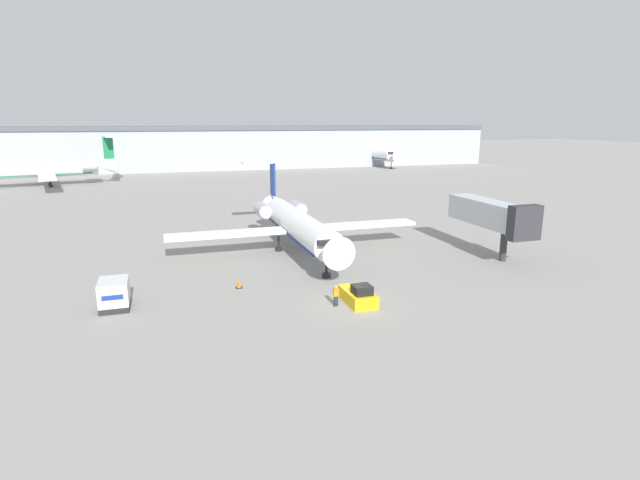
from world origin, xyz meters
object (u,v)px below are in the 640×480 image
(airplane_parked_far_left, at_px, (370,152))
(airplane_parked_far_right, at_px, (44,169))
(pushback_tug, at_px, (358,295))
(jet_bridge, at_px, (492,214))
(airplane_main, at_px, (297,223))
(luggage_cart, at_px, (114,294))
(worker_near_tug, at_px, (336,295))
(traffic_cone_left, at_px, (239,284))

(airplane_parked_far_left, relative_size, airplane_parked_far_right, 1.06)
(pushback_tug, distance_m, jet_bridge, 21.17)
(airplane_main, xyz_separation_m, pushback_tug, (0.28, -17.10, -2.50))
(pushback_tug, relative_size, airplane_parked_far_right, 0.12)
(airplane_main, bearing_deg, luggage_cart, -145.23)
(luggage_cart, bearing_deg, worker_near_tug, -16.53)
(traffic_cone_left, distance_m, airplane_parked_far_left, 125.28)
(traffic_cone_left, distance_m, airplane_parked_far_right, 87.13)
(worker_near_tug, xyz_separation_m, airplane_parked_far_left, (53.61, 116.53, 3.27))
(pushback_tug, height_order, airplane_parked_far_left, airplane_parked_far_left)
(pushback_tug, bearing_deg, worker_near_tug, -175.97)
(airplane_main, height_order, airplane_parked_far_left, airplane_parked_far_left)
(worker_near_tug, bearing_deg, luggage_cart, 163.47)
(airplane_parked_far_left, bearing_deg, airplane_parked_far_right, -162.67)
(pushback_tug, xyz_separation_m, worker_near_tug, (-1.89, -0.13, 0.26))
(worker_near_tug, xyz_separation_m, traffic_cone_left, (-6.48, 6.67, -0.51))
(pushback_tug, relative_size, jet_bridge, 0.33)
(airplane_main, distance_m, jet_bridge, 20.75)
(airplane_parked_far_left, bearing_deg, worker_near_tug, -114.70)
(airplane_parked_far_right, bearing_deg, pushback_tug, -66.76)
(luggage_cart, distance_m, worker_near_tug, 16.97)
(worker_near_tug, distance_m, airplane_parked_far_right, 95.66)
(airplane_main, relative_size, jet_bridge, 2.36)
(pushback_tug, height_order, worker_near_tug, pushback_tug)
(worker_near_tug, bearing_deg, airplane_main, 84.67)
(pushback_tug, height_order, airplane_parked_far_right, airplane_parked_far_right)
(pushback_tug, distance_m, airplane_parked_far_right, 96.28)
(jet_bridge, bearing_deg, luggage_cart, -173.35)
(airplane_parked_far_left, bearing_deg, luggage_cart, -122.03)
(airplane_main, distance_m, luggage_cart, 21.86)
(worker_near_tug, distance_m, airplane_parked_far_left, 128.31)
(pushback_tug, relative_size, traffic_cone_left, 5.02)
(traffic_cone_left, height_order, airplane_parked_far_left, airplane_parked_far_left)
(pushback_tug, xyz_separation_m, traffic_cone_left, (-8.37, 6.53, -0.25))
(traffic_cone_left, bearing_deg, airplane_main, 52.56)
(airplane_main, bearing_deg, airplane_parked_far_right, 117.86)
(jet_bridge, bearing_deg, airplane_main, 156.96)
(pushback_tug, height_order, jet_bridge, jet_bridge)
(luggage_cart, bearing_deg, jet_bridge, 6.65)
(luggage_cart, height_order, traffic_cone_left, luggage_cart)
(luggage_cart, relative_size, airplane_parked_far_right, 0.09)
(luggage_cart, distance_m, airplane_parked_far_left, 131.80)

